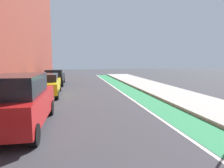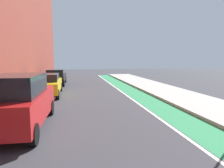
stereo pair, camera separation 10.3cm
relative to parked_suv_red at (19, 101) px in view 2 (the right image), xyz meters
The scene contains 7 objects.
ground_plane 4.73m from the parked_suv_red, 48.28° to the left, with size 80.88×80.88×0.00m, color #38383D.
bike_lane_paint 8.47m from the parked_suv_red, 40.42° to the left, with size 1.60×36.77×0.00m, color #2D8451.
lane_divider_stripe 7.81m from the parked_suv_red, 44.74° to the left, with size 0.12×36.77×0.00m, color white.
sidewalk_right 10.48m from the parked_suv_red, 31.47° to the left, with size 3.41×36.77×0.14m, color #A8A59E.
parked_suv_red is the anchor object (origin of this frame).
parked_sedan_yellow_cab 6.71m from the parked_suv_red, 89.98° to the left, with size 1.91×4.55×1.53m.
parked_sedan_black 12.74m from the parked_suv_red, 89.99° to the left, with size 1.86×4.71×1.53m.
Camera 2 is at (-1.02, 3.65, 2.50)m, focal length 30.91 mm.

